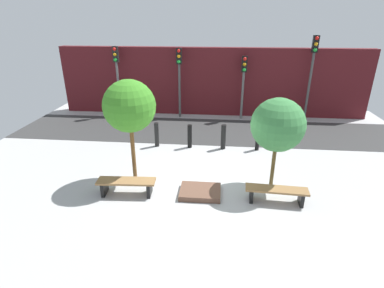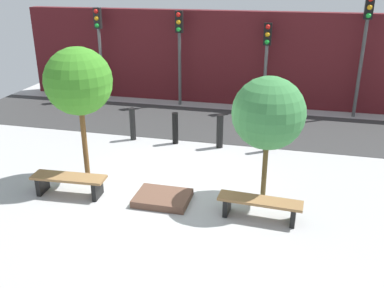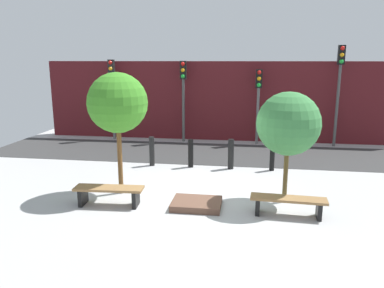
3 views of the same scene
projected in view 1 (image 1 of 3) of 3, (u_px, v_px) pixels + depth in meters
The scene contains 16 objects.
ground_plane at pixel (202, 183), 9.66m from camera, with size 18.00×18.00×0.00m, color #ACACAC.
road_strip at pixel (208, 131), 14.11m from camera, with size 18.00×3.49×0.01m, color #353535.
building_facade at pixel (211, 82), 15.96m from camera, with size 16.20×0.50×3.53m, color #511419.
bench_left at pixel (127, 184), 8.95m from camera, with size 1.75×0.57×0.48m.
bench_right at pixel (276, 192), 8.57m from camera, with size 1.78×0.53×0.45m.
planter_bed at pixel (200, 192), 9.04m from camera, with size 1.22×0.94×0.17m, color brown.
tree_behind_left_bench at pixel (129, 107), 8.94m from camera, with size 1.59×1.59×3.30m.
tree_behind_right_bench at pixel (278, 125), 8.73m from camera, with size 1.59×1.59×2.85m.
bollard_far_left at pixel (157, 135), 12.27m from camera, with size 0.18×0.18×1.02m, color black.
bollard_left at pixel (190, 136), 12.16m from camera, with size 0.18×0.18×0.97m, color black.
bollard_center at pixel (223, 137), 12.03m from camera, with size 0.20×0.20×1.02m, color black.
bollard_right at pixel (258, 140), 11.93m from camera, with size 0.16×0.16×0.88m, color black.
traffic_light_west at pixel (117, 69), 15.42m from camera, with size 0.28×0.27×3.60m.
traffic_light_mid_west at pixel (179, 70), 15.15m from camera, with size 0.28×0.27×3.55m.
traffic_light_mid_east at pixel (244, 76), 14.95m from camera, with size 0.28×0.27×3.21m.
traffic_light_east at pixel (312, 64), 14.42m from camera, with size 0.28×0.27×4.18m.
Camera 1 is at (0.49, -8.39, 4.95)m, focal length 28.00 mm.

